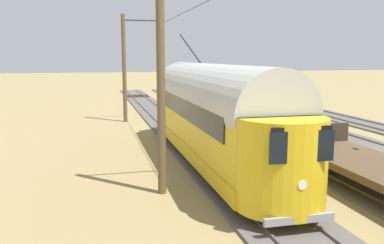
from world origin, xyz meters
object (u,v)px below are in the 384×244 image
object	(u,v)px
catenary_pole_foreground	(125,66)
track_end_bumper	(216,111)
vintage_streetcar	(212,112)
catenary_pole_mid_near	(163,77)

from	to	relation	value
catenary_pole_foreground	track_end_bumper	distance (m)	7.95
vintage_streetcar	catenary_pole_mid_near	bearing A→B (deg)	51.70
catenary_pole_foreground	catenary_pole_mid_near	bearing A→B (deg)	90.00
vintage_streetcar	catenary_pole_foreground	xyz separation A→B (m)	(2.71, -12.37, 1.68)
vintage_streetcar	catenary_pole_mid_near	xyz separation A→B (m)	(2.71, 3.43, 1.68)
catenary_pole_mid_near	track_end_bumper	xyz separation A→B (m)	(-7.05, -16.79, -3.53)
catenary_pole_mid_near	track_end_bumper	bearing A→B (deg)	-112.78
catenary_pole_mid_near	track_end_bumper	distance (m)	18.55
catenary_pole_foreground	vintage_streetcar	bearing A→B (deg)	102.34
vintage_streetcar	catenary_pole_mid_near	distance (m)	4.68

